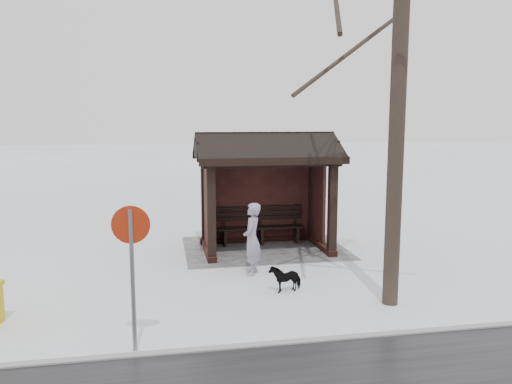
# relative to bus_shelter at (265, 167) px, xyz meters

# --- Properties ---
(ground) EXTENTS (120.00, 120.00, 0.00)m
(ground) POSITION_rel_bus_shelter_xyz_m (0.00, 0.16, -2.17)
(ground) COLOR white
(ground) RESTS_ON ground
(kerb) EXTENTS (120.00, 0.15, 0.06)m
(kerb) POSITION_rel_bus_shelter_xyz_m (0.00, 5.66, -2.16)
(kerb) COLOR gray
(kerb) RESTS_ON ground
(trampled_patch) EXTENTS (4.20, 3.20, 0.02)m
(trampled_patch) POSITION_rel_bus_shelter_xyz_m (0.00, -0.04, -2.16)
(trampled_patch) COLOR #96969B
(trampled_patch) RESTS_ON ground
(bus_shelter) EXTENTS (3.60, 2.40, 3.09)m
(bus_shelter) POSITION_rel_bus_shelter_xyz_m (0.00, 0.00, 0.00)
(bus_shelter) COLOR #381A14
(bus_shelter) RESTS_ON ground
(pedestrian) EXTENTS (0.56, 0.68, 1.60)m
(pedestrian) POSITION_rel_bus_shelter_xyz_m (0.71, 2.14, -1.36)
(pedestrian) COLOR gray
(pedestrian) RESTS_ON ground
(dog) EXTENTS (0.68, 0.44, 0.53)m
(dog) POSITION_rel_bus_shelter_xyz_m (0.25, 3.33, -1.90)
(dog) COLOR black
(dog) RESTS_ON ground
(road_sign) EXTENTS (0.56, 0.11, 2.18)m
(road_sign) POSITION_rel_bus_shelter_xyz_m (3.07, 5.44, -0.58)
(road_sign) COLOR slate
(road_sign) RESTS_ON ground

